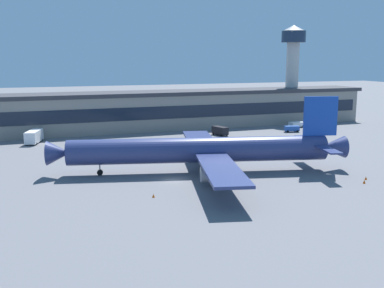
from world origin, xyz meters
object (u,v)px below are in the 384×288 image
at_px(pushback_tractor, 296,124).
at_px(traffic_cone_2, 364,182).
at_px(fuel_truck, 34,136).
at_px(follow_me_car, 292,128).
at_px(airliner, 204,150).
at_px(traffic_cone_0, 153,196).
at_px(crew_van, 220,130).
at_px(control_tower, 293,62).
at_px(traffic_cone_1, 366,178).

bearing_deg(pushback_tractor, traffic_cone_2, -112.75).
bearing_deg(fuel_truck, follow_me_car, -5.57).
distance_m(airliner, pushback_tractor, 67.56).
xyz_separation_m(airliner, traffic_cone_0, (-13.61, -12.41, -4.21)).
distance_m(pushback_tractor, follow_me_car, 10.21).
bearing_deg(traffic_cone_0, traffic_cone_2, -7.42).
height_order(pushback_tractor, crew_van, crew_van).
distance_m(crew_van, follow_me_car, 23.11).
relative_size(airliner, traffic_cone_0, 98.61).
distance_m(control_tower, traffic_cone_0, 104.36).
bearing_deg(traffic_cone_1, pushback_tractor, 68.26).
xyz_separation_m(fuel_truck, traffic_cone_0, (17.07, -56.89, -1.59)).
height_order(crew_van, traffic_cone_0, crew_van).
relative_size(control_tower, crew_van, 5.99).
xyz_separation_m(control_tower, fuel_truck, (-88.56, -16.31, -18.99)).
distance_m(pushback_tractor, traffic_cone_0, 85.89).
height_order(traffic_cone_1, traffic_cone_2, traffic_cone_2).
bearing_deg(control_tower, crew_van, -149.79).
height_order(pushback_tractor, traffic_cone_2, pushback_tractor).
bearing_deg(traffic_cone_0, crew_van, 56.39).
distance_m(crew_van, fuel_truck, 51.59).
relative_size(crew_van, traffic_cone_1, 9.23).
relative_size(airliner, traffic_cone_1, 95.09).
relative_size(control_tower, traffic_cone_0, 57.40).
bearing_deg(pushback_tractor, follow_me_car, -130.16).
bearing_deg(fuel_truck, crew_van, -5.99).
bearing_deg(follow_me_car, traffic_cone_2, -109.73).
bearing_deg(crew_van, fuel_truck, 174.01).
xyz_separation_m(pushback_tractor, crew_van, (-29.62, -5.94, 0.41)).
bearing_deg(traffic_cone_2, traffic_cone_1, 43.72).
xyz_separation_m(crew_van, traffic_cone_0, (-34.23, -51.50, -1.17)).
bearing_deg(airliner, pushback_tractor, 41.87).
bearing_deg(follow_me_car, traffic_cone_1, -108.40).
distance_m(airliner, traffic_cone_0, 18.89).
height_order(traffic_cone_0, traffic_cone_2, traffic_cone_2).
bearing_deg(follow_me_car, fuel_truck, 174.43).
bearing_deg(pushback_tractor, control_tower, 64.14).
distance_m(traffic_cone_0, traffic_cone_1, 39.89).
bearing_deg(fuel_truck, control_tower, 10.43).
distance_m(control_tower, follow_me_car, 33.90).
height_order(control_tower, traffic_cone_0, control_tower).
relative_size(control_tower, follow_me_car, 7.13).
bearing_deg(crew_van, airliner, -117.82).
xyz_separation_m(pushback_tractor, traffic_cone_1, (-24.07, -60.36, -0.75)).
relative_size(traffic_cone_0, traffic_cone_1, 0.96).
bearing_deg(fuel_truck, traffic_cone_2, -48.44).
xyz_separation_m(control_tower, traffic_cone_2, (-33.78, -78.10, -20.55)).
relative_size(fuel_truck, traffic_cone_0, 15.11).
xyz_separation_m(crew_van, fuel_truck, (-51.30, 5.38, 0.42)).
height_order(control_tower, crew_van, control_tower).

